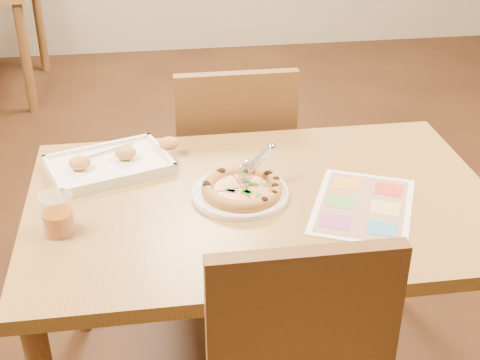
{
  "coord_description": "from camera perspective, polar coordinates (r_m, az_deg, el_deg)",
  "views": [
    {
      "loc": [
        -0.29,
        -1.57,
        1.68
      ],
      "look_at": [
        -0.06,
        0.02,
        0.77
      ],
      "focal_mm": 50.0,
      "sensor_mm": 36.0,
      "label": 1
    }
  ],
  "objects": [
    {
      "name": "appetizer_tray",
      "position": [
        2.04,
        -10.81,
        1.42
      ],
      "size": [
        0.42,
        0.34,
        0.06
      ],
      "rotation": [
        0.0,
        0.0,
        0.33
      ],
      "color": "white",
      "rests_on": "dining_table"
    },
    {
      "name": "menu",
      "position": [
        1.85,
        10.46,
        -2.17
      ],
      "size": [
        0.38,
        0.43,
        0.0
      ],
      "primitive_type": "cube",
      "rotation": [
        0.0,
        0.0,
        -0.42
      ],
      "color": "white",
      "rests_on": "dining_table"
    },
    {
      "name": "pizza_cutter",
      "position": [
        1.87,
        1.32,
        1.42
      ],
      "size": [
        0.12,
        0.1,
        0.08
      ],
      "rotation": [
        0.0,
        0.0,
        0.68
      ],
      "color": "silver",
      "rests_on": "pizza"
    },
    {
      "name": "chair_far",
      "position": [
        2.45,
        -0.58,
        2.55
      ],
      "size": [
        0.42,
        0.42,
        0.47
      ],
      "rotation": [
        0.0,
        0.0,
        3.14
      ],
      "color": "brown",
      "rests_on": "ground"
    },
    {
      "name": "plate",
      "position": [
        1.86,
        0.0,
        -1.14
      ],
      "size": [
        0.34,
        0.34,
        0.01
      ],
      "primitive_type": "cylinder",
      "rotation": [
        0.0,
        0.0,
        0.28
      ],
      "color": "white",
      "rests_on": "dining_table"
    },
    {
      "name": "dining_table",
      "position": [
        1.9,
        1.89,
        -3.74
      ],
      "size": [
        1.3,
        0.85,
        0.72
      ],
      "color": "olive",
      "rests_on": "ground"
    },
    {
      "name": "glass_tumbler",
      "position": [
        1.75,
        -15.29,
        -3.01
      ],
      "size": [
        0.09,
        0.09,
        0.11
      ],
      "rotation": [
        0.0,
        0.0,
        -0.32
      ],
      "color": "#8D430A",
      "rests_on": "dining_table"
    },
    {
      "name": "pizza",
      "position": [
        1.85,
        0.18,
        -0.75
      ],
      "size": [
        0.23,
        0.23,
        0.03
      ],
      "rotation": [
        0.0,
        0.0,
        0.2
      ],
      "color": "#BF8A41",
      "rests_on": "plate"
    }
  ]
}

